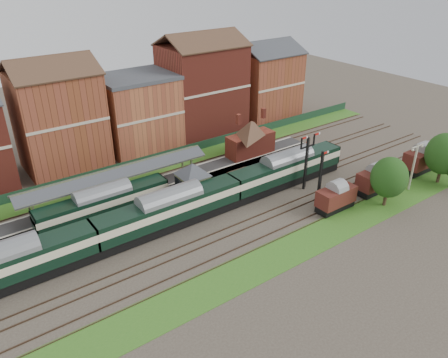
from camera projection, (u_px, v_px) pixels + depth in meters
ground at (226, 207)px, 58.33m from camera, size 160.00×160.00×0.00m
grass_back at (167, 165)px, 69.83m from camera, size 90.00×4.50×0.06m
grass_front at (288, 251)px, 49.69m from camera, size 90.00×5.00×0.06m
fence at (161, 156)px, 70.93m from camera, size 90.00×0.12×1.50m
platform at (158, 186)px, 62.52m from camera, size 55.00×3.40×1.00m
signal_box at (193, 183)px, 57.64m from camera, size 5.40×5.40×6.00m
brick_hut at (241, 180)px, 62.71m from camera, size 3.20×2.64×2.94m
station_building at (251, 137)px, 69.74m from camera, size 8.10×8.10×5.90m
canopy at (115, 171)px, 57.52m from camera, size 26.00×3.89×4.08m
semaphore_bracket at (306, 160)px, 60.64m from camera, size 3.60×0.25×8.18m
semaphore_siding at (320, 179)px, 56.57m from camera, size 1.23×0.25×8.00m
yard_lamp at (414, 165)px, 60.66m from camera, size 2.60×0.22×7.00m
town_backdrop at (137, 108)px, 72.98m from camera, size 69.00×10.00×16.00m
dmu_train at (170, 209)px, 52.83m from camera, size 57.53×3.02×4.42m
platform_railcar at (104, 204)px, 54.60m from camera, size 16.97×2.68×3.91m
goods_van_a at (336, 197)px, 56.80m from camera, size 5.49×2.38×3.33m
goods_van_b at (375, 180)px, 60.97m from camera, size 5.77×2.50×3.50m
goods_van_c at (421, 159)px, 66.69m from camera, size 6.19×2.68×3.75m
tree_near at (444, 154)px, 62.40m from camera, size 5.32×5.32×7.68m
tree_far at (389, 177)px, 56.76m from camera, size 4.78×4.78×6.97m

